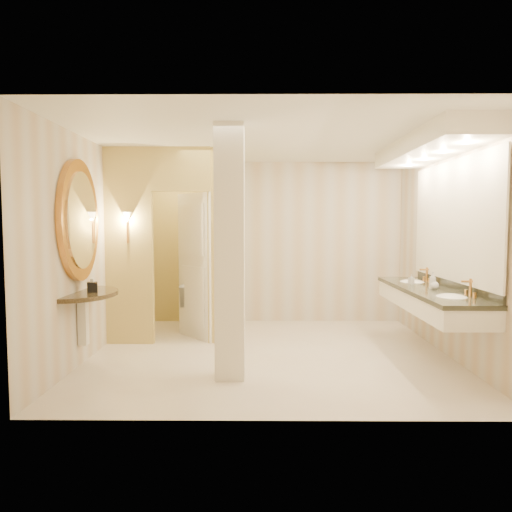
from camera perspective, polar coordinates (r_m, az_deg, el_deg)
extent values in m
plane|color=silver|center=(5.98, 1.75, -12.10)|extent=(4.50, 4.50, 0.00)
plane|color=white|center=(5.84, 1.80, 14.29)|extent=(4.50, 4.50, 0.00)
cube|color=beige|center=(7.75, 1.43, 1.73)|extent=(4.50, 0.02, 2.70)
cube|color=beige|center=(3.76, 2.48, -0.69)|extent=(4.50, 0.02, 2.70)
cube|color=beige|center=(6.13, -19.77, 0.89)|extent=(0.02, 4.00, 2.70)
cube|color=beige|center=(6.23, 22.96, 0.85)|extent=(0.02, 4.00, 2.70)
cube|color=#D8C671|center=(7.03, -5.00, 1.48)|extent=(0.10, 1.50, 2.70)
cube|color=#D8C671|center=(6.50, -15.55, 1.14)|extent=(0.65, 0.10, 2.70)
cube|color=#D8C671|center=(6.38, -9.35, 10.64)|extent=(0.80, 0.10, 0.60)
cube|color=white|center=(6.63, -7.65, -1.29)|extent=(0.57, 0.63, 2.10)
cylinder|color=#BA7F3B|center=(6.43, -15.76, 2.89)|extent=(0.03, 0.03, 0.30)
cone|color=white|center=(6.43, -15.79, 4.68)|extent=(0.14, 0.14, 0.14)
cube|color=white|center=(6.00, 20.84, -5.15)|extent=(0.60, 2.38, 0.24)
cube|color=black|center=(5.98, 20.87, -4.02)|extent=(0.64, 2.42, 0.05)
cube|color=black|center=(6.08, 23.36, -3.30)|extent=(0.03, 2.38, 0.10)
ellipsoid|color=white|center=(5.40, 23.25, -5.15)|extent=(0.40, 0.44, 0.15)
cylinder|color=#BA7F3B|center=(5.46, 25.23, -3.72)|extent=(0.03, 0.03, 0.22)
ellipsoid|color=white|center=(6.59, 18.91, -3.43)|extent=(0.40, 0.44, 0.15)
cylinder|color=#BA7F3B|center=(6.64, 20.58, -2.28)|extent=(0.03, 0.03, 0.22)
cube|color=white|center=(6.03, 23.52, 4.07)|extent=(0.03, 2.38, 1.40)
cube|color=white|center=(6.00, 21.29, 12.67)|extent=(0.75, 2.58, 0.22)
cylinder|color=black|center=(5.69, -21.25, -4.43)|extent=(1.07, 1.07, 0.05)
cube|color=white|center=(5.73, -20.80, -7.41)|extent=(0.10, 0.10, 0.60)
cylinder|color=#C6863A|center=(5.62, -21.28, 4.16)|extent=(0.07, 1.07, 1.07)
cylinder|color=white|center=(5.61, -20.90, 4.17)|extent=(0.02, 0.86, 0.86)
cube|color=white|center=(4.86, -3.29, 0.37)|extent=(0.31, 0.31, 2.70)
cube|color=black|center=(5.62, -19.79, -3.66)|extent=(0.15, 0.15, 0.11)
imported|color=white|center=(7.22, -7.30, -6.18)|extent=(0.46, 0.77, 0.77)
imported|color=beige|center=(6.30, 18.86, -2.76)|extent=(0.08, 0.08, 0.13)
imported|color=silver|center=(5.90, 21.42, -3.25)|extent=(0.13, 0.13, 0.13)
imported|color=#C6B28C|center=(5.91, 21.21, -2.87)|extent=(0.08, 0.08, 0.21)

